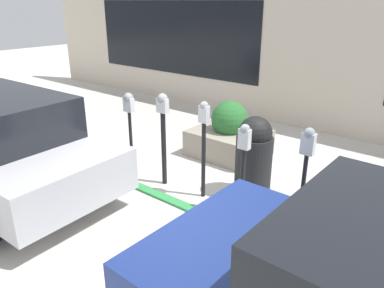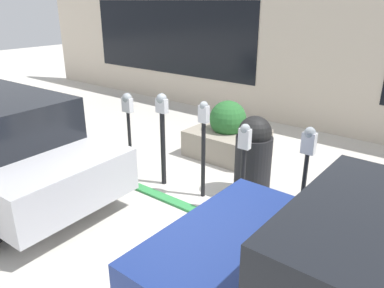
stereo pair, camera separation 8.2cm
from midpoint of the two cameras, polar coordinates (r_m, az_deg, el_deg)
ground_plane at (r=5.53m, az=-1.04°, el=-9.31°), size 40.00×40.00×0.00m
curb_strip at (r=5.47m, az=-1.58°, el=-9.46°), size 19.00×0.16×0.04m
building_facade at (r=8.77m, az=18.23°, el=12.57°), size 19.00×0.17×3.29m
parking_meter_nearest at (r=4.57m, az=16.60°, el=-2.24°), size 0.16×0.13×1.46m
parking_meter_second at (r=5.00m, az=7.44°, el=-1.67°), size 0.16×0.13×1.31m
parking_meter_middle at (r=5.37m, az=1.37°, el=1.40°), size 0.14×0.12×1.49m
parking_meter_fourth at (r=5.78m, az=-4.94°, el=2.92°), size 0.19×0.16×1.50m
parking_meter_farthest at (r=6.25m, az=-10.10°, el=4.61°), size 0.19×0.16×1.40m
planter_box at (r=7.15m, az=5.08°, el=1.32°), size 1.33×1.17×1.06m
trash_bin at (r=5.64m, az=8.92°, el=-1.85°), size 0.55×0.55×1.24m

